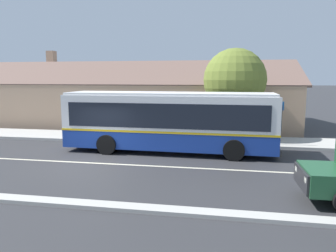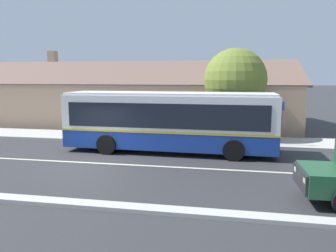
{
  "view_description": "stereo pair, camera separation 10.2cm",
  "coord_description": "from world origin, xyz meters",
  "views": [
    {
      "loc": [
        6.0,
        -13.53,
        3.85
      ],
      "look_at": [
        2.94,
        3.2,
        1.3
      ],
      "focal_mm": 35.0,
      "sensor_mm": 36.0,
      "label": 1
    },
    {
      "loc": [
        6.1,
        -13.51,
        3.85
      ],
      "look_at": [
        2.94,
        3.2,
        1.3
      ],
      "focal_mm": 35.0,
      "sensor_mm": 36.0,
      "label": 2
    }
  ],
  "objects": [
    {
      "name": "ground_plane",
      "position": [
        0.0,
        0.0,
        0.0
      ],
      "size": [
        300.0,
        300.0,
        0.0
      ],
      "primitive_type": "plane",
      "color": "#2D2D30"
    },
    {
      "name": "sidewalk_far",
      "position": [
        0.0,
        6.0,
        0.07
      ],
      "size": [
        60.0,
        3.0,
        0.15
      ],
      "primitive_type": "cube",
      "color": "#ADAAA3",
      "rests_on": "ground"
    },
    {
      "name": "curb_near",
      "position": [
        0.0,
        -4.75,
        0.06
      ],
      "size": [
        60.0,
        0.5,
        0.12
      ],
      "primitive_type": "cube",
      "color": "#ADAAA3",
      "rests_on": "ground"
    },
    {
      "name": "lane_divider_stripe",
      "position": [
        0.0,
        0.0,
        0.0
      ],
      "size": [
        60.0,
        0.16,
        0.01
      ],
      "primitive_type": "cube",
      "color": "beige",
      "rests_on": "ground"
    },
    {
      "name": "community_building",
      "position": [
        -2.68,
        13.77,
        1.77
      ],
      "size": [
        27.73,
        10.82,
        6.24
      ],
      "color": "tan",
      "rests_on": "ground"
    },
    {
      "name": "transit_bus",
      "position": [
        3.07,
        2.9,
        1.66
      ],
      "size": [
        10.84,
        2.95,
        3.07
      ],
      "color": "navy",
      "rests_on": "ground"
    },
    {
      "name": "bench_by_building",
      "position": [
        -2.33,
        5.27,
        0.57
      ],
      "size": [
        1.7,
        0.51,
        0.94
      ],
      "color": "brown",
      "rests_on": "sidewalk_far"
    },
    {
      "name": "street_tree_primary",
      "position": [
        6.39,
        6.98,
        3.67
      ],
      "size": [
        3.82,
        3.82,
        5.59
      ],
      "color": "#4C3828",
      "rests_on": "ground"
    },
    {
      "name": "bus_stop_sign",
      "position": [
        8.83,
        4.99,
        1.64
      ],
      "size": [
        0.36,
        0.07,
        2.4
      ],
      "color": "gray",
      "rests_on": "sidewalk_far"
    }
  ]
}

